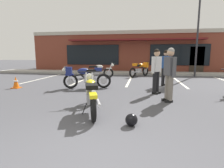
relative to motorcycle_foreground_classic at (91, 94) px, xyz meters
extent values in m
plane|color=#47474C|center=(0.57, 1.46, -0.46)|extent=(80.00, 80.00, 0.00)
cube|color=#A8A59E|center=(0.57, 9.72, -0.39)|extent=(22.00, 1.80, 0.14)
cube|color=brown|center=(0.57, 13.98, 1.27)|extent=(18.14, 5.53, 3.46)
cube|color=#B2AD9E|center=(0.57, 11.18, 2.85)|extent=(18.14, 0.06, 0.30)
cube|color=black|center=(-3.06, 11.17, 0.99)|extent=(4.64, 0.06, 1.70)
cube|color=black|center=(4.20, 11.17, 0.99)|extent=(4.64, 0.06, 1.70)
cube|color=#33281E|center=(5.56, 11.17, 0.59)|extent=(1.10, 0.06, 2.10)
cube|color=maroon|center=(0.57, 10.76, 2.20)|extent=(10.89, 0.90, 0.12)
cube|color=silver|center=(-4.83, 6.12, -0.46)|extent=(0.12, 4.80, 0.01)
cube|color=silver|center=(-2.13, 6.12, -0.46)|extent=(0.12, 4.80, 0.01)
cube|color=silver|center=(0.57, 6.12, -0.46)|extent=(0.12, 4.80, 0.01)
cube|color=silver|center=(3.27, 6.12, -0.46)|extent=(0.12, 4.80, 0.01)
torus|color=black|center=(0.24, -0.70, -0.14)|extent=(0.31, 0.64, 0.64)
cylinder|color=#B7B7BC|center=(0.24, -0.70, -0.14)|extent=(0.15, 0.29, 0.29)
torus|color=black|center=(-0.23, 0.66, -0.14)|extent=(0.31, 0.64, 0.64)
cylinder|color=#B7B7BC|center=(-0.23, 0.66, -0.14)|extent=(0.15, 0.29, 0.29)
cylinder|color=silver|center=(-0.35, 0.72, 0.18)|extent=(0.15, 0.32, 0.66)
cylinder|color=silver|center=(-0.18, 0.78, 0.18)|extent=(0.15, 0.32, 0.66)
cylinder|color=black|center=(-0.29, 0.83, 0.50)|extent=(0.63, 0.25, 0.03)
sphere|color=silver|center=(-0.32, 0.90, 0.36)|extent=(0.22, 0.22, 0.17)
cube|color=yellow|center=(-0.25, 0.70, 0.16)|extent=(0.25, 0.39, 0.06)
cube|color=#9E9EA3|center=(0.03, -0.10, -0.06)|extent=(0.36, 0.46, 0.28)
cylinder|color=silver|center=(0.29, -0.40, -0.10)|extent=(0.25, 0.54, 0.07)
cylinder|color=black|center=(-0.03, 0.09, 0.18)|extent=(0.37, 0.91, 0.26)
ellipsoid|color=yellow|center=(-0.04, 0.11, 0.26)|extent=(0.40, 0.54, 0.22)
cube|color=black|center=(0.08, -0.23, 0.26)|extent=(0.44, 0.58, 0.10)
cube|color=yellow|center=(0.25, -0.72, 0.14)|extent=(0.27, 0.39, 0.08)
cylinder|color=black|center=(-0.11, -0.22, -0.32)|extent=(0.14, 0.07, 0.29)
torus|color=black|center=(-2.23, 6.51, -0.14)|extent=(0.65, 0.23, 0.64)
cylinder|color=#B7B7BC|center=(-2.23, 6.51, -0.14)|extent=(0.29, 0.12, 0.29)
torus|color=black|center=(-0.82, 6.80, -0.14)|extent=(0.65, 0.23, 0.64)
cylinder|color=#B7B7BC|center=(-0.82, 6.80, -0.14)|extent=(0.29, 0.12, 0.29)
cylinder|color=silver|center=(-0.74, 6.91, 0.18)|extent=(0.33, 0.11, 0.66)
cylinder|color=silver|center=(-0.70, 6.74, 0.18)|extent=(0.33, 0.11, 0.66)
cylinder|color=black|center=(-0.64, 6.84, 0.50)|extent=(0.17, 0.65, 0.03)
sphere|color=silver|center=(-0.56, 6.86, 0.36)|extent=(0.20, 0.20, 0.17)
cube|color=beige|center=(-0.78, 6.81, 0.16)|extent=(0.38, 0.21, 0.06)
cube|color=#9E9EA3|center=(-1.60, 6.64, -0.06)|extent=(0.44, 0.32, 0.28)
cylinder|color=silver|center=(-1.93, 6.43, -0.10)|extent=(0.55, 0.18, 0.07)
cylinder|color=black|center=(-1.40, 6.68, 0.18)|extent=(0.93, 0.25, 0.26)
ellipsoid|color=beige|center=(-1.38, 6.69, 0.26)|extent=(0.52, 0.35, 0.22)
cube|color=black|center=(-1.74, 6.61, 0.26)|extent=(0.57, 0.38, 0.10)
cube|color=beige|center=(-2.25, 6.51, 0.14)|extent=(0.38, 0.23, 0.08)
cylinder|color=black|center=(-1.70, 6.80, -0.32)|extent=(0.05, 0.14, 0.29)
torus|color=black|center=(-0.39, 3.36, -0.14)|extent=(0.64, 0.25, 0.64)
cylinder|color=#B7B7BC|center=(-0.39, 3.36, -0.14)|extent=(0.29, 0.13, 0.29)
torus|color=black|center=(-1.78, 3.01, -0.14)|extent=(0.64, 0.25, 0.64)
cylinder|color=#B7B7BC|center=(-1.78, 3.01, -0.14)|extent=(0.29, 0.13, 0.29)
cylinder|color=silver|center=(-1.86, 2.90, 0.18)|extent=(0.33, 0.12, 0.66)
cylinder|color=silver|center=(-1.90, 3.07, 0.18)|extent=(0.33, 0.12, 0.66)
cylinder|color=black|center=(-1.96, 2.97, 0.50)|extent=(0.19, 0.65, 0.03)
sphere|color=silver|center=(-2.04, 2.95, 0.36)|extent=(0.21, 0.21, 0.17)
cube|color=navy|center=(-1.82, 3.00, 0.16)|extent=(0.38, 0.22, 0.06)
cube|color=#9E9EA3|center=(-1.01, 3.21, -0.06)|extent=(0.45, 0.33, 0.28)
cylinder|color=silver|center=(-0.68, 3.43, -0.10)|extent=(0.55, 0.20, 0.07)
cylinder|color=black|center=(-1.20, 3.16, 0.18)|extent=(0.93, 0.29, 0.26)
ellipsoid|color=navy|center=(-1.24, 3.15, 0.30)|extent=(0.58, 0.42, 0.26)
cube|color=navy|center=(-1.83, 3.00, 0.30)|extent=(0.30, 0.33, 0.36)
cube|color=black|center=(-0.91, 3.23, 0.32)|extent=(0.45, 0.33, 0.10)
cube|color=navy|center=(-0.62, 3.31, 0.36)|extent=(0.36, 0.27, 0.16)
cylinder|color=black|center=(-0.90, 3.05, -0.32)|extent=(0.06, 0.14, 0.29)
torus|color=black|center=(0.66, 7.38, -0.14)|extent=(0.45, 0.58, 0.64)
cylinder|color=#B7B7BC|center=(0.66, 7.38, -0.14)|extent=(0.22, 0.27, 0.29)
torus|color=black|center=(1.50, 8.55, -0.14)|extent=(0.45, 0.58, 0.64)
cylinder|color=#B7B7BC|center=(1.50, 8.55, -0.14)|extent=(0.22, 0.27, 0.29)
cylinder|color=silver|center=(1.48, 8.69, 0.18)|extent=(0.22, 0.29, 0.66)
cylinder|color=silver|center=(1.63, 8.58, 0.18)|extent=(0.22, 0.29, 0.66)
cylinder|color=black|center=(1.60, 8.70, 0.50)|extent=(0.56, 0.41, 0.03)
sphere|color=silver|center=(1.65, 8.77, 0.36)|extent=(0.24, 0.24, 0.17)
cube|color=orange|center=(1.52, 8.59, 0.16)|extent=(0.32, 0.37, 0.06)
cube|color=#9E9EA3|center=(1.03, 7.90, -0.06)|extent=(0.43, 0.47, 0.28)
cylinder|color=silver|center=(0.93, 7.52, -0.10)|extent=(0.37, 0.49, 0.07)
cylinder|color=black|center=(1.15, 8.06, 0.18)|extent=(0.59, 0.80, 0.26)
ellipsoid|color=orange|center=(1.17, 8.10, 0.30)|extent=(0.55, 0.60, 0.26)
cube|color=orange|center=(1.52, 8.59, 0.30)|extent=(0.37, 0.36, 0.36)
cube|color=black|center=(0.98, 7.82, 0.32)|extent=(0.43, 0.47, 0.10)
cube|color=orange|center=(0.80, 7.57, 0.36)|extent=(0.35, 0.38, 0.16)
cylinder|color=black|center=(0.85, 7.95, -0.32)|extent=(0.12, 0.10, 0.29)
cube|color=black|center=(1.88, 2.64, -0.42)|extent=(0.26, 0.21, 0.08)
cube|color=black|center=(1.78, 2.48, -0.42)|extent=(0.26, 0.21, 0.08)
cylinder|color=black|center=(1.85, 2.67, 0.00)|extent=(0.21, 0.21, 0.80)
cylinder|color=black|center=(1.74, 2.50, 0.00)|extent=(0.21, 0.21, 0.80)
cube|color=silver|center=(1.80, 2.58, 0.66)|extent=(0.39, 0.44, 0.56)
cylinder|color=silver|center=(1.93, 2.79, 0.62)|extent=(0.14, 0.14, 0.58)
cylinder|color=silver|center=(1.66, 2.37, 0.62)|extent=(0.14, 0.14, 0.58)
sphere|color=tan|center=(1.80, 2.58, 1.06)|extent=(0.30, 0.30, 0.22)
sphere|color=black|center=(1.79, 2.59, 1.11)|extent=(0.29, 0.29, 0.21)
cube|color=black|center=(2.11, 1.30, -0.42)|extent=(0.26, 0.18, 0.08)
cube|color=black|center=(2.04, 1.49, -0.42)|extent=(0.26, 0.18, 0.08)
cylinder|color=slate|center=(2.15, 1.31, 0.00)|extent=(0.19, 0.19, 0.80)
cylinder|color=slate|center=(2.08, 1.50, 0.00)|extent=(0.19, 0.19, 0.80)
cube|color=#4C4C51|center=(2.11, 1.41, 0.66)|extent=(0.34, 0.43, 0.56)
cylinder|color=#4C4C51|center=(2.20, 1.17, 0.62)|extent=(0.13, 0.13, 0.58)
cylinder|color=#4C4C51|center=(2.02, 1.64, 0.62)|extent=(0.13, 0.13, 0.58)
sphere|color=tan|center=(2.11, 1.41, 1.06)|extent=(0.28, 0.28, 0.22)
sphere|color=gray|center=(2.12, 1.41, 1.11)|extent=(0.27, 0.27, 0.21)
cube|color=black|center=(2.27, 4.41, -0.42)|extent=(0.20, 0.26, 0.08)
cube|color=black|center=(2.45, 4.31, -0.42)|extent=(0.20, 0.26, 0.08)
cylinder|color=black|center=(2.25, 4.37, 0.00)|extent=(0.20, 0.20, 0.80)
cylinder|color=black|center=(2.43, 4.28, 0.00)|extent=(0.20, 0.20, 0.80)
cube|color=#23478C|center=(2.34, 4.32, 0.66)|extent=(0.44, 0.37, 0.56)
cylinder|color=#23478C|center=(2.12, 4.44, 0.62)|extent=(0.13, 0.13, 0.58)
cylinder|color=#23478C|center=(2.56, 4.21, 0.62)|extent=(0.13, 0.13, 0.58)
sphere|color=tan|center=(2.34, 4.32, 1.06)|extent=(0.30, 0.30, 0.22)
sphere|color=black|center=(2.33, 4.32, 1.11)|extent=(0.28, 0.28, 0.21)
sphere|color=black|center=(1.08, -0.80, -0.33)|extent=(0.26, 0.26, 0.26)
cube|color=black|center=(1.08, -0.69, -0.34)|extent=(0.18, 0.03, 0.09)
cube|color=orange|center=(-4.22, 2.73, -0.45)|extent=(0.34, 0.34, 0.03)
cone|color=orange|center=(-4.22, 2.73, -0.18)|extent=(0.26, 0.26, 0.50)
cylinder|color=white|center=(-4.22, 2.73, -0.14)|extent=(0.19, 0.19, 0.06)
cylinder|color=#2D2D33|center=(4.79, 8.62, 2.28)|extent=(0.12, 0.12, 5.48)
camera|label=1|loc=(1.28, -4.42, 1.00)|focal=29.26mm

